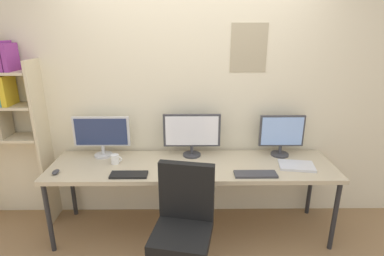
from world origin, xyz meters
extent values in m
cube|color=beige|center=(0.00, 1.02, 1.30)|extent=(5.09, 0.10, 2.60)
cube|color=tan|center=(0.55, 0.97, 1.80)|extent=(0.35, 0.01, 0.46)
cube|color=tan|center=(0.00, 0.60, 0.72)|extent=(2.69, 0.68, 0.04)
cylinder|color=#262628|center=(-1.30, 0.31, 0.35)|extent=(0.04, 0.04, 0.70)
cylinder|color=#262628|center=(1.30, 0.31, 0.35)|extent=(0.04, 0.04, 0.70)
cylinder|color=#262628|center=(-1.30, 0.89, 0.35)|extent=(0.04, 0.04, 0.70)
cylinder|color=#262628|center=(1.30, 0.89, 0.35)|extent=(0.04, 0.04, 0.70)
cube|color=beige|center=(-1.50, 0.83, 0.85)|extent=(0.03, 0.28, 1.71)
cube|color=beige|center=(-1.90, 0.83, 0.94)|extent=(0.76, 0.28, 0.02)
cube|color=tan|center=(-1.87, 0.84, 1.08)|extent=(0.03, 0.22, 0.26)
cube|color=tan|center=(-1.84, 0.83, 1.09)|extent=(0.03, 0.22, 0.28)
cube|color=gray|center=(-1.83, 0.84, 1.37)|extent=(0.03, 0.22, 0.19)
cube|color=teal|center=(-1.79, 0.83, 1.38)|extent=(0.02, 0.22, 0.21)
cube|color=gold|center=(-1.75, 0.83, 1.42)|extent=(0.05, 0.22, 0.28)
cube|color=red|center=(-1.77, 0.82, 1.70)|extent=(0.03, 0.22, 0.21)
cube|color=#8C338C|center=(-1.72, 0.83, 1.73)|extent=(0.04, 0.22, 0.27)
cube|color=#8C338C|center=(-1.67, 0.83, 1.72)|extent=(0.04, 0.22, 0.25)
cube|color=black|center=(-0.09, -0.10, 0.47)|extent=(0.52, 0.52, 0.08)
cube|color=black|center=(-0.05, 0.09, 0.75)|extent=(0.45, 0.16, 0.48)
cylinder|color=silver|center=(-0.90, 0.81, 0.75)|extent=(0.18, 0.18, 0.02)
cylinder|color=silver|center=(-0.90, 0.81, 0.81)|extent=(0.03, 0.03, 0.09)
cube|color=silver|center=(-0.90, 0.81, 1.00)|extent=(0.56, 0.03, 0.30)
cube|color=navy|center=(-0.90, 0.80, 1.00)|extent=(0.51, 0.01, 0.27)
cylinder|color=#38383D|center=(0.00, 0.81, 0.75)|extent=(0.18, 0.18, 0.02)
cylinder|color=#38383D|center=(0.00, 0.81, 0.80)|extent=(0.03, 0.03, 0.08)
cube|color=#38383D|center=(0.00, 0.81, 1.01)|extent=(0.57, 0.03, 0.33)
cube|color=white|center=(0.00, 0.80, 1.01)|extent=(0.52, 0.01, 0.30)
cylinder|color=#38383D|center=(0.90, 0.81, 0.75)|extent=(0.18, 0.18, 0.02)
cylinder|color=#38383D|center=(0.90, 0.81, 0.80)|extent=(0.03, 0.03, 0.08)
cube|color=#38383D|center=(0.90, 0.81, 1.00)|extent=(0.45, 0.03, 0.32)
cube|color=#8CB2F2|center=(0.90, 0.80, 1.00)|extent=(0.41, 0.01, 0.29)
cube|color=black|center=(-0.56, 0.37, 0.75)|extent=(0.33, 0.13, 0.02)
cube|color=#38383D|center=(0.56, 0.37, 0.75)|extent=(0.37, 0.13, 0.02)
ellipsoid|color=#38383D|center=(-1.22, 0.42, 0.76)|extent=(0.06, 0.10, 0.03)
ellipsoid|color=black|center=(0.05, 0.46, 0.76)|extent=(0.06, 0.10, 0.03)
cube|color=silver|center=(0.98, 0.54, 0.75)|extent=(0.35, 0.27, 0.02)
cylinder|color=white|center=(-0.74, 0.63, 0.79)|extent=(0.08, 0.08, 0.09)
torus|color=white|center=(-0.70, 0.63, 0.79)|extent=(0.06, 0.01, 0.06)
camera|label=1|loc=(-0.03, -2.03, 1.98)|focal=28.24mm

